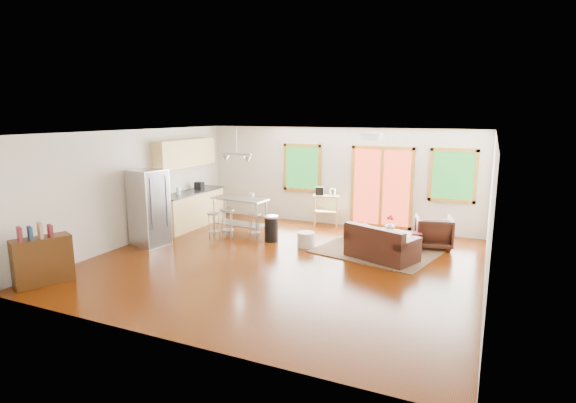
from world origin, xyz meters
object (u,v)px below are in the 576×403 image
at_px(coffee_table, 398,235).
at_px(armchair, 434,230).
at_px(kitchen_cart, 325,199).
at_px(island, 240,209).
at_px(loveseat, 381,246).
at_px(ottoman, 356,234).
at_px(rug, 376,251).
at_px(refrigerator, 149,208).

distance_m(coffee_table, armchair, 0.84).
height_order(coffee_table, kitchen_cart, kitchen_cart).
bearing_deg(island, armchair, 8.70).
relative_size(loveseat, armchair, 1.98).
relative_size(ottoman, kitchen_cart, 0.54).
bearing_deg(ottoman, kitchen_cart, 135.18).
relative_size(rug, kitchen_cart, 2.31).
bearing_deg(refrigerator, loveseat, 22.20).
bearing_deg(island, loveseat, -9.93).
distance_m(ottoman, kitchen_cart, 1.77).
distance_m(loveseat, kitchen_cart, 3.08).
height_order(coffee_table, ottoman, coffee_table).
bearing_deg(rug, loveseat, -67.40).
height_order(armchair, island, island).
bearing_deg(kitchen_cart, coffee_table, -32.68).
bearing_deg(coffee_table, kitchen_cart, 147.32).
relative_size(loveseat, ottoman, 2.78).
bearing_deg(loveseat, refrigerator, -146.37).
distance_m(loveseat, refrigerator, 5.19).
relative_size(refrigerator, island, 1.19).
bearing_deg(coffee_table, rug, -135.53).
distance_m(rug, refrigerator, 5.16).
distance_m(loveseat, island, 3.77).
height_order(rug, kitchen_cart, kitchen_cart).
height_order(loveseat, refrigerator, refrigerator).
bearing_deg(rug, armchair, 38.57).
relative_size(coffee_table, island, 0.71).
height_order(armchair, ottoman, armchair).
relative_size(rug, island, 1.65).
distance_m(rug, kitchen_cart, 2.66).
distance_m(coffee_table, refrigerator, 5.61).
bearing_deg(kitchen_cart, rug, -44.77).
height_order(armchair, refrigerator, refrigerator).
height_order(armchair, kitchen_cart, kitchen_cart).
relative_size(loveseat, refrigerator, 0.90).
distance_m(refrigerator, island, 2.20).
bearing_deg(refrigerator, armchair, 32.43).
height_order(ottoman, island, island).
bearing_deg(coffee_table, island, -176.70).
distance_m(rug, ottoman, 0.89).
bearing_deg(island, kitchen_cart, 44.44).
distance_m(armchair, refrigerator, 6.41).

